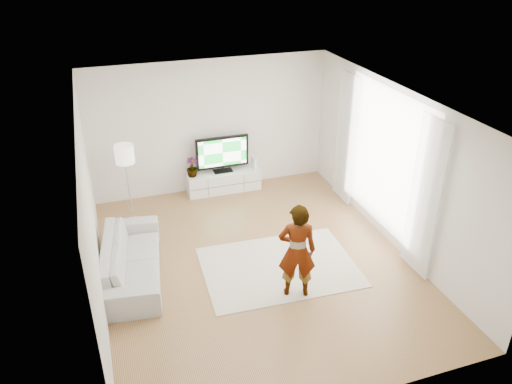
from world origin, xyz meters
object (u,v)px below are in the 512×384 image
object	(u,v)px
television	(222,153)
floor_lamp	(125,158)
player	(297,251)
sofa	(132,259)
media_console	(224,181)
rug	(279,267)

from	to	relation	value
television	floor_lamp	size ratio (longest dim) A/B	0.72
floor_lamp	television	bearing A→B (deg)	19.13
player	sofa	xyz separation A→B (m)	(-2.33, 1.27, -0.47)
television	floor_lamp	xyz separation A→B (m)	(-2.01, -0.70, 0.47)
media_console	rug	xyz separation A→B (m)	(0.14, -2.99, -0.22)
media_console	television	bearing A→B (deg)	90.00
rug	player	xyz separation A→B (m)	(-0.00, -0.72, 0.79)
television	rug	distance (m)	3.14
television	floor_lamp	world-z (taller)	floor_lamp
television	player	size ratio (longest dim) A/B	0.72
television	media_console	bearing A→B (deg)	-90.00
media_console	rug	world-z (taller)	media_console
television	rug	bearing A→B (deg)	-87.31
rug	television	bearing A→B (deg)	92.69
television	floor_lamp	bearing A→B (deg)	-160.87
rug	player	bearing A→B (deg)	-90.39
media_console	player	world-z (taller)	player
player	rug	bearing A→B (deg)	-71.41
player	floor_lamp	world-z (taller)	floor_lamp
rug	floor_lamp	distance (m)	3.44
floor_lamp	player	bearing A→B (deg)	-54.74
sofa	floor_lamp	bearing A→B (deg)	1.82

